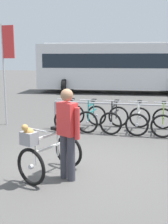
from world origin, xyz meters
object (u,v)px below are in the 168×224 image
at_px(racked_bike_white, 138,120).
at_px(racked_bike_lime, 163,121).
at_px(racked_bike_teal, 92,118).
at_px(person_with_featured_bike, 67,130).
at_px(bus_distant, 119,65).
at_px(banner_flag, 7,56).
at_px(racked_bike_black, 115,119).
at_px(racked_bike_red, 70,116).
at_px(featured_bicycle, 46,152).

distance_m(racked_bike_white, racked_bike_lime, 0.70).
height_order(racked_bike_teal, racked_bike_lime, same).
bearing_deg(racked_bike_lime, person_with_featured_bike, -110.76).
relative_size(bus_distant, banner_flag, 3.21).
distance_m(racked_bike_black, person_with_featured_bike, 3.71).
bearing_deg(racked_bike_red, racked_bike_white, 5.54).
bearing_deg(racked_bike_black, racked_bike_lime, 5.54).
bearing_deg(racked_bike_lime, racked_bike_white, -174.46).
distance_m(racked_bike_lime, featured_bicycle, 4.28).
distance_m(racked_bike_black, bus_distant, 9.77).
distance_m(featured_bicycle, bus_distant, 13.37).
bearing_deg(racked_bike_red, featured_bicycle, -75.10).
bearing_deg(racked_bike_white, racked_bike_teal, -174.46).
xyz_separation_m(racked_bike_white, person_with_featured_bike, (-0.75, -3.74, 0.54)).
distance_m(racked_bike_teal, person_with_featured_bike, 3.70).
bearing_deg(banner_flag, racked_bike_black, 6.09).
height_order(racked_bike_lime, bus_distant, bus_distant).
xyz_separation_m(racked_bike_red, featured_bicycle, (0.96, -3.60, 0.12)).
distance_m(person_with_featured_bike, banner_flag, 4.90).
distance_m(racked_bike_red, featured_bicycle, 3.73).
bearing_deg(racked_bike_lime, featured_bicycle, -115.30).
distance_m(racked_bike_red, racked_bike_lime, 2.80).
distance_m(racked_bike_red, banner_flag, 2.76).
height_order(racked_bike_teal, bus_distant, bus_distant).
bearing_deg(featured_bicycle, racked_bike_white, 73.41).
distance_m(racked_bike_teal, racked_bike_white, 1.40).
distance_m(racked_bike_red, racked_bike_teal, 0.70).
height_order(racked_bike_white, racked_bike_lime, same).
relative_size(racked_bike_red, racked_bike_lime, 1.00).
bearing_deg(featured_bicycle, racked_bike_black, 83.34).
height_order(featured_bicycle, banner_flag, banner_flag).
relative_size(racked_bike_white, racked_bike_lime, 1.03).
distance_m(racked_bike_black, banner_flag, 3.91).
distance_m(racked_bike_black, racked_bike_lime, 1.40).
bearing_deg(bus_distant, racked_bike_lime, -70.87).
bearing_deg(person_with_featured_bike, racked_bike_red, 110.82).
xyz_separation_m(racked_bike_teal, banner_flag, (-2.73, -0.30, 1.86)).
height_order(racked_bike_red, featured_bicycle, featured_bicycle).
bearing_deg(racked_bike_black, bus_distant, 101.04).
height_order(racked_bike_lime, banner_flag, banner_flag).
relative_size(featured_bicycle, person_with_featured_bike, 0.76).
relative_size(racked_bike_black, bus_distant, 0.11).
xyz_separation_m(racked_bike_red, bus_distant, (-0.46, 9.63, 1.37)).
bearing_deg(racked_bike_teal, racked_bike_red, -174.46).
height_order(racked_bike_white, featured_bicycle, featured_bicycle).
bearing_deg(racked_bike_teal, featured_bicycle, -85.93).
xyz_separation_m(racked_bike_black, featured_bicycle, (-0.44, -3.73, 0.12)).
bearing_deg(featured_bicycle, racked_bike_red, 104.90).
xyz_separation_m(racked_bike_black, racked_bike_lime, (1.39, 0.14, -0.00)).
relative_size(racked_bike_red, banner_flag, 0.35).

